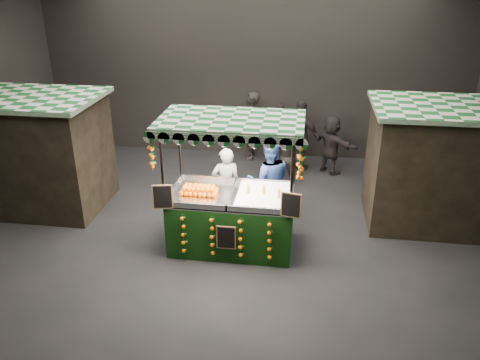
# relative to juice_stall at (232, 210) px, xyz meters

# --- Properties ---
(ground) EXTENTS (12.00, 12.00, 0.00)m
(ground) POSITION_rel_juice_stall_xyz_m (-0.24, 0.25, -0.83)
(ground) COLOR black
(ground) RESTS_ON ground
(market_hall) EXTENTS (12.10, 10.10, 5.05)m
(market_hall) POSITION_rel_juice_stall_xyz_m (-0.24, 0.25, 2.56)
(market_hall) COLOR black
(market_hall) RESTS_ON ground
(neighbour_stall_left) EXTENTS (3.00, 2.20, 2.60)m
(neighbour_stall_left) POSITION_rel_juice_stall_xyz_m (-4.64, 1.25, 0.48)
(neighbour_stall_left) COLOR black
(neighbour_stall_left) RESTS_ON ground
(neighbour_stall_right) EXTENTS (3.00, 2.20, 2.60)m
(neighbour_stall_right) POSITION_rel_juice_stall_xyz_m (4.16, 1.75, 0.48)
(neighbour_stall_right) COLOR black
(neighbour_stall_right) RESTS_ON ground
(juice_stall) EXTENTS (2.75, 1.62, 2.67)m
(juice_stall) POSITION_rel_juice_stall_xyz_m (0.00, 0.00, 0.00)
(juice_stall) COLOR black
(juice_stall) RESTS_ON ground
(vendor_grey) EXTENTS (0.71, 0.56, 1.70)m
(vendor_grey) POSITION_rel_juice_stall_xyz_m (-0.30, 1.06, 0.03)
(vendor_grey) COLOR gray
(vendor_grey) RESTS_ON ground
(vendor_blue) EXTENTS (1.08, 0.91, 1.95)m
(vendor_blue) POSITION_rel_juice_stall_xyz_m (0.61, 1.12, 0.15)
(vendor_blue) COLOR #2B458B
(vendor_blue) RESTS_ON ground
(shopper_0) EXTENTS (0.78, 0.60, 1.91)m
(shopper_0) POSITION_rel_juice_stall_xyz_m (-4.72, 2.98, 0.13)
(shopper_0) COLOR black
(shopper_0) RESTS_ON ground
(shopper_1) EXTENTS (0.91, 0.85, 1.50)m
(shopper_1) POSITION_rel_juice_stall_xyz_m (0.89, 3.06, -0.07)
(shopper_1) COLOR black
(shopper_1) RESTS_ON ground
(shopper_2) EXTENTS (1.22, 0.93, 1.92)m
(shopper_2) POSITION_rel_juice_stall_xyz_m (1.19, 4.19, 0.14)
(shopper_2) COLOR black
(shopper_2) RESTS_ON ground
(shopper_3) EXTENTS (1.01, 1.19, 1.60)m
(shopper_3) POSITION_rel_juice_stall_xyz_m (0.63, 3.67, -0.03)
(shopper_3) COLOR #292622
(shopper_3) RESTS_ON ground
(shopper_4) EXTENTS (0.90, 0.76, 1.57)m
(shopper_4) POSITION_rel_juice_stall_xyz_m (-4.74, 2.62, -0.04)
(shopper_4) COLOR black
(shopper_4) RESTS_ON ground
(shopper_5) EXTENTS (1.41, 1.33, 1.59)m
(shopper_5) POSITION_rel_juice_stall_xyz_m (2.02, 4.11, -0.03)
(shopper_5) COLOR #2D2625
(shopper_5) RESTS_ON ground
(shopper_6) EXTENTS (0.51, 0.74, 1.95)m
(shopper_6) POSITION_rel_juice_stall_xyz_m (-0.22, 4.85, 0.15)
(shopper_6) COLOR #2A2422
(shopper_6) RESTS_ON ground
(shopper_7) EXTENTS (0.67, 1.07, 1.70)m
(shopper_7) POSITION_rel_juice_stall_xyz_m (0.60, 4.67, 0.03)
(shopper_7) COLOR #2A2422
(shopper_7) RESTS_ON ground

